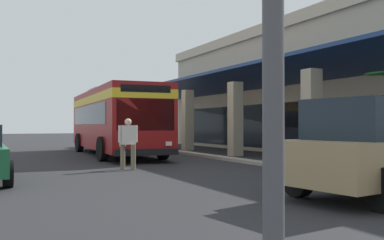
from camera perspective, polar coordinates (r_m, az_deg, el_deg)
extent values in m
plane|color=#262628|center=(22.53, 13.24, -4.35)|extent=(120.00, 120.00, 0.00)
cube|color=#9E998E|center=(20.04, 1.81, -4.66)|extent=(31.82, 0.50, 0.12)
cube|color=#B2A88E|center=(26.00, 21.16, 3.18)|extent=(26.51, 10.40, 6.35)
cube|color=#C0B59A|center=(26.45, 21.13, 10.71)|extent=(26.81, 10.70, 0.60)
cube|color=#B2A88E|center=(30.32, -4.83, -0.10)|extent=(0.55, 0.55, 3.49)
cube|color=#B2A88E|center=(25.44, -0.57, 0.00)|extent=(0.55, 0.55, 3.49)
cube|color=#B2A88E|center=(20.76, 5.66, 0.14)|extent=(0.55, 0.55, 3.49)
cube|color=#B2A88E|center=(16.47, 15.32, 0.36)|extent=(0.55, 0.55, 3.49)
cube|color=navy|center=(21.61, 8.67, 5.69)|extent=(26.51, 3.16, 0.82)
cube|color=#19232D|center=(22.45, 12.14, -0.79)|extent=(22.27, 0.08, 2.40)
cube|color=maroon|center=(21.76, -10.04, 0.05)|extent=(11.14, 3.23, 2.75)
cube|color=yellow|center=(21.79, -10.03, 2.49)|extent=(11.16, 3.25, 0.36)
cube|color=#19232D|center=(22.05, -10.20, 0.63)|extent=(9.38, 3.15, 0.90)
cube|color=#19232D|center=(16.45, -6.03, 0.70)|extent=(0.20, 2.24, 1.20)
cube|color=black|center=(16.49, -6.02, 4.07)|extent=(0.18, 1.94, 0.28)
cube|color=black|center=(16.35, -5.91, -4.20)|extent=(0.35, 2.46, 0.24)
cube|color=silver|center=(16.69, -3.04, -3.10)|extent=(0.07, 0.24, 0.16)
cube|color=silver|center=(16.19, -9.03, -3.17)|extent=(0.07, 0.24, 0.16)
cube|color=silver|center=(23.29, -10.81, 3.69)|extent=(2.51, 1.93, 0.24)
cylinder|color=black|center=(18.61, -3.84, -3.61)|extent=(1.00, 0.30, 1.00)
cylinder|color=black|center=(17.97, -11.59, -3.71)|extent=(1.00, 0.30, 1.00)
cylinder|color=black|center=(25.06, -8.67, -2.84)|extent=(1.00, 0.30, 1.00)
cylinder|color=black|center=(24.59, -14.46, -2.87)|extent=(1.00, 0.30, 1.00)
cylinder|color=black|center=(9.24, 13.60, -7.38)|extent=(0.76, 0.26, 0.76)
cylinder|color=black|center=(11.15, -22.85, -6.49)|extent=(0.64, 0.22, 0.64)
cylinder|color=black|center=(14.13, -23.46, -5.24)|extent=(0.64, 0.22, 0.64)
cylinder|color=#726651|center=(14.37, -7.66, -4.83)|extent=(0.16, 0.16, 0.83)
cylinder|color=#726651|center=(14.55, -9.01, -4.77)|extent=(0.16, 0.16, 0.83)
cube|color=silver|center=(14.42, -8.34, -1.93)|extent=(0.36, 0.53, 0.62)
sphere|color=beige|center=(14.42, -8.33, -0.24)|extent=(0.22, 0.22, 0.22)
cylinder|color=silver|center=(14.55, -7.28, -1.79)|extent=(0.09, 0.09, 0.56)
cylinder|color=silver|center=(14.30, -9.41, -1.81)|extent=(0.09, 0.09, 0.56)
ellipsoid|color=#1E6028|center=(14.33, 22.99, 5.60)|extent=(0.83, 0.52, 0.14)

